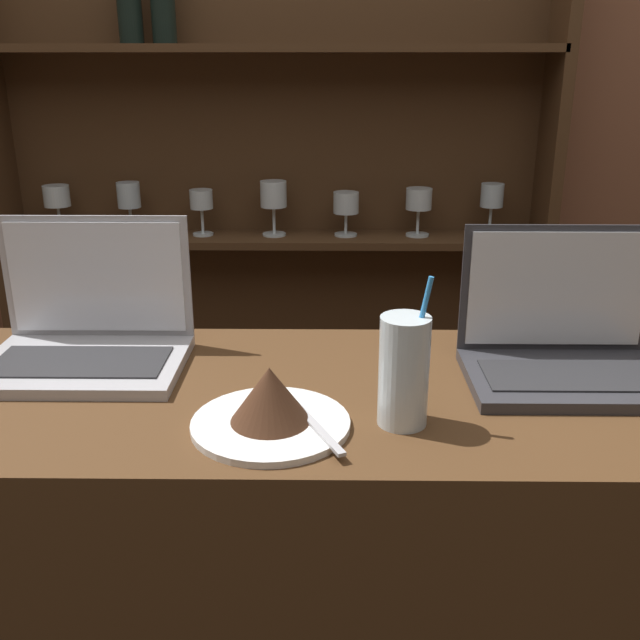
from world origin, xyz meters
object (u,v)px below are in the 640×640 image
Objects in this scene: cake_plate at (270,405)px; laptop_near at (88,333)px; water_glass at (404,371)px; laptop_far at (564,344)px.

laptop_near is at bearing 144.35° from cake_plate.
laptop_near is 0.39m from cake_plate.
water_glass is at bearing -23.14° from laptop_near.
laptop_far is at bearing 22.00° from cake_plate.
water_glass is (-0.27, -0.16, 0.03)m from laptop_far.
water_glass is (0.49, -0.21, 0.03)m from laptop_near.
laptop_near is 1.52× the size of water_glass.
water_glass is at bearing -148.37° from laptop_far.
laptop_far is 0.31m from water_glass.
water_glass reaches higher than cake_plate.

